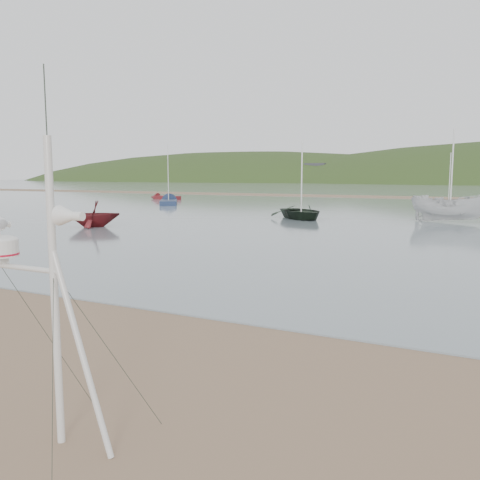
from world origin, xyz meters
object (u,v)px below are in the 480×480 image
at_px(boat_white, 451,184).
at_px(sailboat_dark_mid, 461,203).
at_px(boat_dark, 302,185).
at_px(boat_red, 93,202).
at_px(dinghy_red_far, 161,197).
at_px(sailboat_blue_near, 169,201).
at_px(mast_rig, 51,357).

height_order(boat_white, sailboat_dark_mid, sailboat_dark_mid).
xyz_separation_m(boat_dark, sailboat_dark_mid, (9.48, 22.63, -2.20)).
bearing_deg(boat_red, boat_dark, 101.50).
bearing_deg(boat_white, boat_dark, 102.04).
height_order(dinghy_red_far, sailboat_blue_near, sailboat_blue_near).
bearing_deg(mast_rig, boat_dark, 104.80).
distance_m(boat_dark, sailboat_dark_mid, 24.63).
distance_m(mast_rig, sailboat_blue_near, 51.91).
distance_m(dinghy_red_far, sailboat_blue_near, 10.38).
relative_size(boat_white, sailboat_blue_near, 0.72).
xyz_separation_m(dinghy_red_far, sailboat_blue_near, (6.74, -7.90, 0.01)).
relative_size(dinghy_red_far, sailboat_blue_near, 0.68).
distance_m(boat_white, dinghy_red_far, 41.17).
relative_size(mast_rig, sailboat_blue_near, 0.63).
bearing_deg(mast_rig, boat_red, 131.91).
distance_m(mast_rig, boat_white, 33.51).
xyz_separation_m(sailboat_blue_near, sailboat_dark_mid, (29.78, 10.43, 0.00)).
xyz_separation_m(boat_red, boat_white, (19.55, 13.61, 1.03)).
relative_size(boat_dark, boat_red, 1.58).
relative_size(mast_rig, boat_red, 1.46).
relative_size(mast_rig, sailboat_dark_mid, 0.76).
bearing_deg(sailboat_blue_near, boat_dark, -31.00).
height_order(mast_rig, sailboat_dark_mid, sailboat_dark_mid).
distance_m(boat_white, sailboat_blue_near, 31.97).
xyz_separation_m(dinghy_red_far, sailboat_dark_mid, (36.52, 2.54, 0.01)).
height_order(boat_red, sailboat_blue_near, sailboat_blue_near).
bearing_deg(sailboat_dark_mid, mast_rig, -91.33).
distance_m(mast_rig, boat_red, 26.63).
bearing_deg(sailboat_dark_mid, boat_dark, -112.73).
bearing_deg(boat_red, mast_rig, 3.49).
relative_size(mast_rig, boat_dark, 0.92).
bearing_deg(sailboat_dark_mid, boat_white, -88.53).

